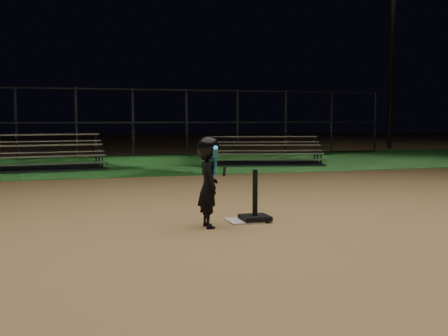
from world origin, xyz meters
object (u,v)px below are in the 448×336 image
home_plate (244,221)px  light_pole_right (393,40)px  batting_tee (255,211)px  child_batter (208,179)px  bleacher_left (29,163)px  bleacher_right (264,159)px

home_plate → light_pole_right: 19.79m
batting_tee → light_pole_right: light_pole_right is taller
child_batter → batting_tee: bearing=-75.7°
bleacher_left → home_plate: bearing=-74.9°
bleacher_left → light_pole_right: bearing=16.4°
home_plate → bleacher_left: size_ratio=0.11×
batting_tee → bleacher_left: 9.34m
home_plate → bleacher_right: 9.29m
home_plate → bleacher_left: (-3.33, 8.63, 0.19)m
child_batter → light_pole_right: light_pole_right is taller
bleacher_right → home_plate: bearing=-99.1°
batting_tee → light_pole_right: size_ratio=0.08×
child_batter → bleacher_left: bearing=14.8°
home_plate → child_batter: child_batter is taller
bleacher_left → light_pole_right: light_pole_right is taller
child_batter → bleacher_left: (-2.76, 8.89, -0.43)m
batting_tee → bleacher_left: bleacher_left is taller
home_plate → batting_tee: (0.14, -0.04, 0.13)m
bleacher_right → light_pole_right: bearing=49.6°
bleacher_right → light_pole_right: 11.64m
light_pole_right → batting_tee: bearing=-128.4°
bleacher_left → bleacher_right: bearing=-6.2°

